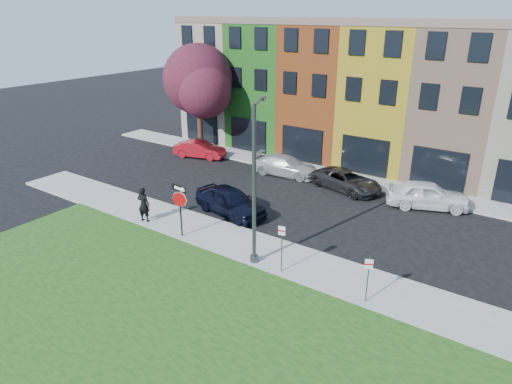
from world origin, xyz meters
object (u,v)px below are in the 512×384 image
Objects in this scene: stop_sign at (180,200)px; man at (144,204)px; street_lamp at (255,185)px; sedan_near at (230,201)px.

man is at bearing -176.38° from stop_sign.
stop_sign is 0.38× the size of street_lamp.
man is at bearing 150.09° from sedan_near.
stop_sign reaches higher than sedan_near.
sedan_near is at bearing -146.72° from man.
stop_sign is 0.56× the size of sedan_near.
man is 0.27× the size of street_lamp.
street_lamp is at bearing 9.23° from stop_sign.
man is 7.86m from street_lamp.
stop_sign reaches higher than man.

